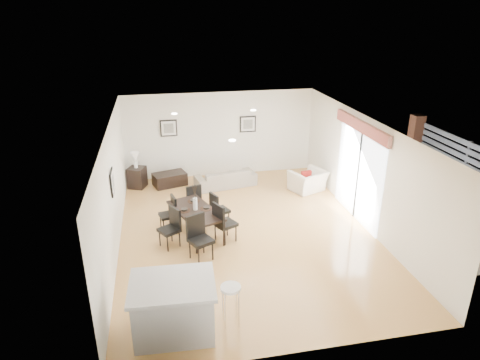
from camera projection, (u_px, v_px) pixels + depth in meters
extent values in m
plane|color=tan|center=(246.00, 232.00, 10.46)|extent=(8.00, 8.00, 0.00)
cube|color=white|center=(220.00, 134.00, 13.59)|extent=(6.00, 0.04, 2.70)
cube|color=white|center=(302.00, 282.00, 6.32)|extent=(6.00, 0.04, 2.70)
cube|color=white|center=(113.00, 191.00, 9.41)|extent=(0.04, 8.00, 2.70)
cube|color=white|center=(365.00, 172.00, 10.50)|extent=(0.04, 8.00, 2.70)
cube|color=white|center=(246.00, 125.00, 9.44)|extent=(6.00, 8.00, 0.02)
imported|color=gray|center=(226.00, 178.00, 13.07)|extent=(1.94, 1.04, 0.54)
imported|color=beige|center=(308.00, 181.00, 12.72)|extent=(1.21, 1.14, 0.62)
imported|color=#3B5E28|center=(463.00, 202.00, 11.25)|extent=(0.81, 0.77, 0.72)
imported|color=#3B5E28|center=(433.00, 184.00, 12.43)|extent=(0.48, 0.48, 0.67)
cube|color=black|center=(195.00, 211.00, 10.10)|extent=(1.32, 1.80, 0.05)
cylinder|color=black|center=(197.00, 241.00, 9.46)|extent=(0.06, 0.06, 0.62)
cylinder|color=black|center=(170.00, 215.00, 10.66)|extent=(0.06, 0.06, 0.62)
cylinder|color=black|center=(224.00, 233.00, 9.80)|extent=(0.06, 0.06, 0.62)
cylinder|color=black|center=(195.00, 208.00, 11.00)|extent=(0.06, 0.06, 0.62)
cube|color=black|center=(169.00, 230.00, 9.70)|extent=(0.57, 0.57, 0.07)
cube|color=black|center=(175.00, 217.00, 9.72)|extent=(0.26, 0.38, 0.50)
cylinder|color=black|center=(160.00, 239.00, 9.80)|extent=(0.03, 0.03, 0.38)
cylinder|color=black|center=(172.00, 234.00, 10.00)|extent=(0.03, 0.03, 0.38)
cylinder|color=black|center=(168.00, 244.00, 9.58)|extent=(0.03, 0.03, 0.38)
cylinder|color=black|center=(180.00, 239.00, 9.78)|extent=(0.03, 0.03, 0.38)
cube|color=black|center=(168.00, 215.00, 10.45)|extent=(0.47, 0.47, 0.07)
cube|color=black|center=(174.00, 205.00, 10.42)|extent=(0.14, 0.39, 0.47)
cylinder|color=black|center=(161.00, 222.00, 10.60)|extent=(0.03, 0.03, 0.36)
cylinder|color=black|center=(173.00, 219.00, 10.72)|extent=(0.03, 0.03, 0.36)
cylinder|color=black|center=(164.00, 227.00, 10.34)|extent=(0.03, 0.03, 0.36)
cylinder|color=black|center=(176.00, 224.00, 10.46)|extent=(0.03, 0.03, 0.36)
cube|color=black|center=(225.00, 224.00, 9.93)|extent=(0.60, 0.60, 0.08)
cube|color=black|center=(218.00, 215.00, 9.71)|extent=(0.25, 0.42, 0.53)
cylinder|color=black|center=(236.00, 234.00, 9.99)|extent=(0.03, 0.03, 0.41)
cylinder|color=black|center=(224.00, 238.00, 9.79)|extent=(0.03, 0.03, 0.41)
cylinder|color=black|center=(227.00, 228.00, 10.24)|extent=(0.03, 0.03, 0.41)
cylinder|color=black|center=(215.00, 232.00, 10.05)|extent=(0.03, 0.03, 0.41)
cube|color=black|center=(220.00, 210.00, 10.68)|extent=(0.51, 0.51, 0.07)
cube|color=black|center=(214.00, 203.00, 10.50)|extent=(0.20, 0.39, 0.47)
cylinder|color=black|center=(229.00, 219.00, 10.72)|extent=(0.03, 0.03, 0.36)
cylinder|color=black|center=(218.00, 222.00, 10.57)|extent=(0.03, 0.03, 0.36)
cylinder|color=black|center=(222.00, 214.00, 10.96)|extent=(0.03, 0.03, 0.36)
cylinder|color=black|center=(212.00, 217.00, 10.81)|extent=(0.03, 0.03, 0.36)
cube|color=black|center=(201.00, 241.00, 9.19)|extent=(0.61, 0.61, 0.08)
cube|color=black|center=(195.00, 226.00, 9.23)|extent=(0.43, 0.25, 0.54)
cylinder|color=black|center=(199.00, 257.00, 9.05)|extent=(0.04, 0.04, 0.41)
cylinder|color=black|center=(190.00, 250.00, 9.31)|extent=(0.04, 0.04, 0.41)
cylinder|color=black|center=(213.00, 251.00, 9.25)|extent=(0.04, 0.04, 0.41)
cylinder|color=black|center=(204.00, 245.00, 9.52)|extent=(0.04, 0.04, 0.41)
cube|color=black|center=(192.00, 201.00, 11.18)|extent=(0.51, 0.51, 0.07)
cube|color=black|center=(194.00, 194.00, 10.94)|extent=(0.40, 0.18, 0.49)
cylinder|color=black|center=(195.00, 205.00, 11.46)|extent=(0.03, 0.03, 0.37)
cylinder|color=black|center=(200.00, 210.00, 11.20)|extent=(0.03, 0.03, 0.37)
cylinder|color=black|center=(184.00, 208.00, 11.32)|extent=(0.03, 0.03, 0.37)
cylinder|color=black|center=(189.00, 212.00, 11.06)|extent=(0.03, 0.03, 0.37)
cylinder|color=white|center=(195.00, 204.00, 10.03)|extent=(0.10, 0.10, 0.30)
cylinder|color=#311D16|center=(206.00, 209.00, 10.14)|extent=(0.30, 0.30, 0.01)
cylinder|color=black|center=(206.00, 208.00, 10.13)|extent=(0.16, 0.16, 0.04)
cylinder|color=#311D16|center=(193.00, 201.00, 10.52)|extent=(0.30, 0.30, 0.01)
cylinder|color=black|center=(193.00, 200.00, 10.51)|extent=(0.16, 0.16, 0.04)
cylinder|color=#311D16|center=(184.00, 210.00, 10.04)|extent=(0.30, 0.30, 0.01)
cylinder|color=black|center=(184.00, 209.00, 10.03)|extent=(0.16, 0.16, 0.04)
cylinder|color=#311D16|center=(198.00, 219.00, 9.66)|extent=(0.30, 0.30, 0.01)
cylinder|color=black|center=(197.00, 218.00, 9.65)|extent=(0.16, 0.16, 0.04)
cube|color=black|center=(170.00, 179.00, 13.16)|extent=(1.10, 0.84, 0.39)
cube|color=black|center=(137.00, 177.00, 12.96)|extent=(0.62, 0.62, 0.63)
cylinder|color=white|center=(136.00, 164.00, 12.80)|extent=(0.12, 0.12, 0.21)
cone|color=white|center=(135.00, 157.00, 12.71)|extent=(0.25, 0.25, 0.28)
cube|color=maroon|center=(306.00, 176.00, 12.55)|extent=(0.32, 0.14, 0.31)
cube|color=silver|center=(174.00, 309.00, 7.11)|extent=(1.34, 1.04, 0.91)
cube|color=silver|center=(172.00, 285.00, 6.93)|extent=(1.45, 1.15, 0.06)
cylinder|color=white|center=(231.00, 288.00, 7.18)|extent=(0.35, 0.35, 0.05)
cylinder|color=silver|center=(236.00, 301.00, 7.45)|extent=(0.02, 0.02, 0.75)
cylinder|color=silver|center=(223.00, 302.00, 7.40)|extent=(0.02, 0.02, 0.75)
cylinder|color=silver|center=(225.00, 311.00, 7.19)|extent=(0.02, 0.02, 0.75)
cylinder|color=silver|center=(239.00, 309.00, 7.23)|extent=(0.02, 0.02, 0.75)
cube|color=black|center=(169.00, 128.00, 13.16)|extent=(0.52, 0.03, 0.52)
cube|color=white|center=(169.00, 128.00, 13.16)|extent=(0.44, 0.04, 0.44)
cube|color=#62625D|center=(169.00, 128.00, 13.16)|extent=(0.30, 0.04, 0.30)
cube|color=black|center=(248.00, 124.00, 13.61)|extent=(0.52, 0.03, 0.52)
cube|color=white|center=(248.00, 124.00, 13.61)|extent=(0.44, 0.04, 0.44)
cube|color=#62625D|center=(248.00, 124.00, 13.61)|extent=(0.30, 0.04, 0.30)
cube|color=black|center=(112.00, 182.00, 9.12)|extent=(0.03, 0.52, 0.52)
cube|color=white|center=(112.00, 182.00, 9.12)|extent=(0.04, 0.44, 0.44)
cube|color=#62625D|center=(112.00, 182.00, 9.12)|extent=(0.04, 0.30, 0.30)
cube|color=white|center=(358.00, 176.00, 10.85)|extent=(0.02, 2.40, 2.25)
cube|color=black|center=(357.00, 176.00, 10.85)|extent=(0.03, 0.05, 2.25)
cube|color=black|center=(362.00, 133.00, 10.41)|extent=(0.03, 2.50, 0.05)
cube|color=maroon|center=(362.00, 127.00, 10.35)|extent=(0.10, 2.70, 0.28)
plane|color=gray|center=(423.00, 209.00, 11.64)|extent=(6.00, 6.00, 0.00)
cube|color=#323235|center=(468.00, 176.00, 11.52)|extent=(0.08, 5.50, 1.80)
cube|color=brown|center=(414.00, 146.00, 13.63)|extent=(0.35, 0.35, 2.00)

